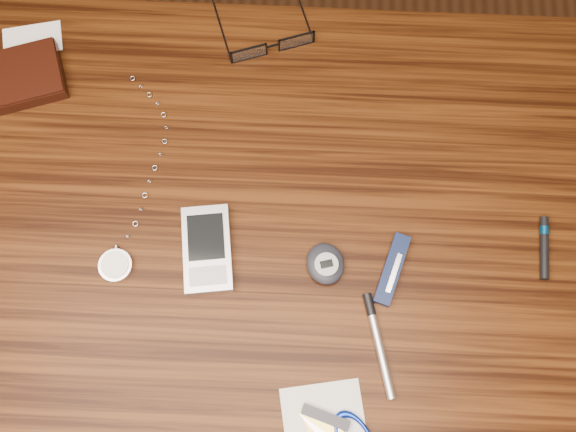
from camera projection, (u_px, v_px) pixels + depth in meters
The scene contains 10 objects.
ground at pixel (264, 314), 1.57m from camera, with size 3.80×3.80×0.00m, color #472814.
desk at pixel (249, 248), 0.95m from camera, with size 1.00×0.70×0.75m.
wallet_and_card at pixel (23, 76), 0.91m from camera, with size 0.13×0.16×0.02m.
eyeglasses at pixel (271, 43), 0.93m from camera, with size 0.16×0.16×0.03m.
pocket_watch at pixel (118, 258), 0.84m from camera, with size 0.07×0.30×0.01m.
pda_phone at pixel (207, 249), 0.84m from camera, with size 0.08×0.12×0.02m.
pedometer at pixel (325, 264), 0.83m from camera, with size 0.06×0.07×0.02m.
pocket_knife at pixel (392, 269), 0.83m from camera, with size 0.05×0.10×0.01m.
silver_pen at pixel (377, 337), 0.81m from camera, with size 0.04×0.13×0.01m.
black_blue_pen at pixel (544, 246), 0.84m from camera, with size 0.02×0.08×0.01m.
Camera 1 is at (0.07, -0.24, 1.57)m, focal length 40.00 mm.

